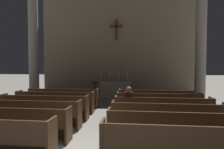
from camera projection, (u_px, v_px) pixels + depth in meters
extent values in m
cube|color=#422B19|center=(52.00, 140.00, 4.03)|extent=(0.06, 0.50, 0.95)
cube|color=#422B19|center=(10.00, 125.00, 5.27)|extent=(3.37, 0.40, 0.05)
cube|color=#422B19|center=(4.00, 117.00, 5.04)|extent=(3.37, 0.05, 0.50)
cube|color=#422B19|center=(14.00, 130.00, 5.46)|extent=(3.37, 0.04, 0.40)
cube|color=#422B19|center=(68.00, 125.00, 5.07)|extent=(0.06, 0.50, 0.95)
cube|color=#422B19|center=(30.00, 115.00, 6.31)|extent=(3.37, 0.40, 0.05)
cube|color=#422B19|center=(26.00, 108.00, 6.08)|extent=(3.37, 0.05, 0.50)
cube|color=#422B19|center=(33.00, 120.00, 6.50)|extent=(3.37, 0.04, 0.40)
cube|color=#422B19|center=(79.00, 115.00, 6.11)|extent=(0.06, 0.50, 0.95)
cube|color=#422B19|center=(44.00, 108.00, 7.35)|extent=(3.37, 0.40, 0.05)
cube|color=#422B19|center=(41.00, 102.00, 7.12)|extent=(3.37, 0.05, 0.50)
cube|color=#422B19|center=(47.00, 112.00, 7.54)|extent=(3.37, 0.04, 0.40)
cube|color=#422B19|center=(87.00, 108.00, 7.15)|extent=(0.06, 0.50, 0.95)
cube|color=#422B19|center=(3.00, 106.00, 7.51)|extent=(0.06, 0.50, 0.95)
cube|color=#422B19|center=(55.00, 103.00, 8.39)|extent=(3.37, 0.40, 0.05)
cube|color=#422B19|center=(53.00, 97.00, 8.16)|extent=(3.37, 0.05, 0.50)
cube|color=#422B19|center=(57.00, 107.00, 8.58)|extent=(3.37, 0.04, 0.40)
cube|color=#422B19|center=(93.00, 103.00, 8.19)|extent=(0.06, 0.50, 0.95)
cube|color=#422B19|center=(19.00, 101.00, 8.55)|extent=(0.06, 0.50, 0.95)
cube|color=#422B19|center=(64.00, 99.00, 9.43)|extent=(3.37, 0.40, 0.05)
cube|color=#422B19|center=(62.00, 94.00, 9.20)|extent=(3.37, 0.05, 0.50)
cube|color=#422B19|center=(65.00, 102.00, 9.62)|extent=(3.37, 0.04, 0.40)
cube|color=#422B19|center=(97.00, 98.00, 9.23)|extent=(0.06, 0.50, 0.95)
cube|color=#422B19|center=(31.00, 97.00, 9.60)|extent=(0.06, 0.50, 0.95)
cube|color=#422B19|center=(188.00, 148.00, 3.75)|extent=(3.37, 0.40, 0.05)
cube|color=#422B19|center=(191.00, 139.00, 3.51)|extent=(3.37, 0.05, 0.50)
cube|color=#422B19|center=(103.00, 143.00, 3.91)|extent=(0.06, 0.50, 0.95)
cube|color=#422B19|center=(176.00, 130.00, 4.79)|extent=(3.37, 0.40, 0.05)
cube|color=#422B19|center=(178.00, 122.00, 4.55)|extent=(3.37, 0.05, 0.50)
cube|color=#422B19|center=(174.00, 136.00, 4.98)|extent=(3.37, 0.04, 0.40)
cube|color=#422B19|center=(109.00, 126.00, 4.95)|extent=(0.06, 0.50, 0.95)
cube|color=#422B19|center=(168.00, 119.00, 5.83)|extent=(3.37, 0.40, 0.05)
cube|color=#422B19|center=(169.00, 112.00, 5.59)|extent=(3.37, 0.05, 0.50)
cube|color=#422B19|center=(167.00, 124.00, 6.02)|extent=(3.37, 0.04, 0.40)
cube|color=#422B19|center=(113.00, 116.00, 5.99)|extent=(0.06, 0.50, 0.95)
cube|color=#422B19|center=(162.00, 111.00, 6.87)|extent=(3.37, 0.40, 0.05)
cube|color=#422B19|center=(164.00, 105.00, 6.63)|extent=(3.37, 0.05, 0.50)
cube|color=#422B19|center=(162.00, 116.00, 7.06)|extent=(3.37, 0.04, 0.40)
cube|color=#422B19|center=(116.00, 109.00, 7.03)|extent=(0.06, 0.50, 0.95)
cube|color=#422B19|center=(212.00, 111.00, 6.66)|extent=(0.06, 0.50, 0.95)
cube|color=#422B19|center=(158.00, 105.00, 7.91)|extent=(3.37, 0.40, 0.05)
cube|color=#422B19|center=(159.00, 99.00, 7.67)|extent=(3.37, 0.05, 0.50)
cube|color=#422B19|center=(158.00, 109.00, 8.10)|extent=(3.37, 0.04, 0.40)
cube|color=#422B19|center=(118.00, 103.00, 8.07)|extent=(0.06, 0.50, 0.95)
cube|color=#422B19|center=(201.00, 105.00, 7.70)|extent=(0.06, 0.50, 0.95)
cube|color=#422B19|center=(155.00, 100.00, 8.95)|extent=(3.37, 0.40, 0.05)
cube|color=#422B19|center=(156.00, 95.00, 8.71)|extent=(3.37, 0.05, 0.50)
cube|color=#422B19|center=(155.00, 104.00, 9.14)|extent=(3.37, 0.04, 0.40)
cube|color=#422B19|center=(120.00, 99.00, 9.11)|extent=(0.06, 0.50, 0.95)
cube|color=#422B19|center=(193.00, 100.00, 8.74)|extent=(0.06, 0.50, 0.95)
cube|color=#ADA89E|center=(35.00, 97.00, 12.04)|extent=(0.85, 0.85, 0.20)
cylinder|color=#ADA89E|center=(33.00, 40.00, 11.88)|extent=(0.60, 0.60, 7.46)
cube|color=#ADA89E|center=(200.00, 100.00, 10.95)|extent=(0.85, 0.85, 0.20)
cylinder|color=#ADA89E|center=(201.00, 37.00, 10.79)|extent=(0.60, 0.60, 7.46)
cube|color=#A8A399|center=(114.00, 91.00, 12.20)|extent=(1.76, 0.72, 0.88)
cube|color=#A8A399|center=(114.00, 83.00, 12.18)|extent=(2.20, 0.90, 0.12)
cube|color=silver|center=(114.00, 82.00, 12.18)|extent=(2.09, 0.86, 0.01)
cylinder|color=#B79338|center=(101.00, 82.00, 12.27)|extent=(0.16, 0.16, 0.02)
cylinder|color=#B79338|center=(101.00, 79.00, 12.26)|extent=(0.07, 0.07, 0.43)
cylinder|color=silver|center=(101.00, 73.00, 12.24)|extent=(0.04, 0.04, 0.35)
cylinder|color=#B79338|center=(110.00, 82.00, 12.21)|extent=(0.16, 0.16, 0.02)
cylinder|color=#B79338|center=(110.00, 79.00, 12.20)|extent=(0.07, 0.07, 0.43)
cylinder|color=silver|center=(110.00, 73.00, 12.18)|extent=(0.04, 0.04, 0.35)
cylinder|color=#B79338|center=(119.00, 82.00, 12.14)|extent=(0.16, 0.16, 0.02)
cylinder|color=#B79338|center=(119.00, 79.00, 12.13)|extent=(0.07, 0.07, 0.43)
cylinder|color=silver|center=(119.00, 73.00, 12.12)|extent=(0.04, 0.04, 0.35)
cylinder|color=#B79338|center=(127.00, 82.00, 12.08)|extent=(0.16, 0.16, 0.02)
cylinder|color=#B79338|center=(127.00, 79.00, 12.08)|extent=(0.07, 0.07, 0.43)
cylinder|color=silver|center=(127.00, 73.00, 12.06)|extent=(0.04, 0.04, 0.35)
cube|color=gray|center=(117.00, 36.00, 13.81)|extent=(11.11, 0.25, 8.57)
cube|color=brown|center=(116.00, 29.00, 13.57)|extent=(0.18, 0.18, 1.46)
cube|color=brown|center=(116.00, 26.00, 13.56)|extent=(0.94, 0.18, 0.18)
cylinder|color=#422B19|center=(96.00, 100.00, 11.13)|extent=(0.36, 0.36, 0.04)
cylinder|color=#422B19|center=(96.00, 92.00, 11.11)|extent=(0.10, 0.10, 1.05)
cube|color=#422B19|center=(96.00, 83.00, 11.09)|extent=(0.44, 0.31, 0.15)
cube|color=#26262B|center=(129.00, 114.00, 7.19)|extent=(0.24, 0.14, 0.45)
cube|color=#26262B|center=(129.00, 108.00, 7.05)|extent=(0.28, 0.36, 0.12)
cube|color=#381919|center=(129.00, 99.00, 6.90)|extent=(0.32, 0.20, 0.54)
sphere|color=#9E7051|center=(129.00, 89.00, 6.88)|extent=(0.20, 0.20, 0.20)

